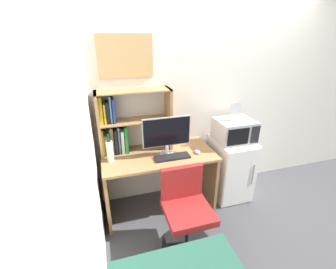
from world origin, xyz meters
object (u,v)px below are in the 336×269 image
(keyboard, at_px, (172,157))
(desk_chair, at_px, (186,215))
(hutch_bookshelf, at_px, (123,124))
(mini_fridge, at_px, (230,168))
(computer_mouse, at_px, (197,152))
(desk_fan, at_px, (235,110))
(wall_corkboard, at_px, (125,56))
(monitor, at_px, (167,134))
(microwave, at_px, (234,130))
(water_bottle, at_px, (110,151))

(keyboard, height_order, desk_chair, desk_chair)
(hutch_bookshelf, xyz_separation_m, mini_fridge, (1.34, -0.19, -0.70))
(computer_mouse, xyz_separation_m, desk_fan, (0.51, 0.12, 0.42))
(wall_corkboard, bearing_deg, keyboard, -47.39)
(desk_chair, bearing_deg, keyboard, 89.36)
(monitor, height_order, computer_mouse, monitor)
(keyboard, relative_size, computer_mouse, 4.99)
(hutch_bookshelf, height_order, microwave, hutch_bookshelf)
(microwave, relative_size, desk_fan, 1.95)
(mini_fridge, bearing_deg, monitor, -176.55)
(mini_fridge, height_order, desk_fan, desk_fan)
(hutch_bookshelf, height_order, mini_fridge, hutch_bookshelf)
(monitor, bearing_deg, desk_chair, -86.67)
(monitor, height_order, wall_corkboard, wall_corkboard)
(desk_fan, bearing_deg, hutch_bookshelf, 171.78)
(keyboard, distance_m, mini_fridge, 0.94)
(hutch_bookshelf, height_order, desk_fan, hutch_bookshelf)
(computer_mouse, bearing_deg, mini_fridge, 12.40)
(computer_mouse, height_order, water_bottle, water_bottle)
(monitor, bearing_deg, water_bottle, 175.99)
(computer_mouse, height_order, desk_fan, desk_fan)
(computer_mouse, distance_m, desk_chair, 0.73)
(keyboard, height_order, mini_fridge, mini_fridge)
(hutch_bookshelf, xyz_separation_m, keyboard, (0.49, -0.33, -0.33))
(computer_mouse, distance_m, desk_fan, 0.67)
(hutch_bookshelf, distance_m, microwave, 1.36)
(hutch_bookshelf, height_order, wall_corkboard, wall_corkboard)
(desk_chair, bearing_deg, mini_fridge, 36.14)
(keyboard, relative_size, microwave, 0.88)
(monitor, distance_m, water_bottle, 0.64)
(water_bottle, bearing_deg, desk_fan, 0.29)
(keyboard, relative_size, desk_fan, 1.71)
(computer_mouse, xyz_separation_m, mini_fridge, (0.54, 0.12, -0.38))
(mini_fridge, distance_m, desk_chair, 1.06)
(hutch_bookshelf, bearing_deg, keyboard, -33.76)
(hutch_bookshelf, height_order, keyboard, hutch_bookshelf)
(monitor, distance_m, microwave, 0.90)
(microwave, distance_m, wall_corkboard, 1.56)
(mini_fridge, relative_size, desk_chair, 0.96)
(computer_mouse, bearing_deg, desk_fan, 12.82)
(monitor, xyz_separation_m, water_bottle, (-0.63, 0.04, -0.15))
(water_bottle, bearing_deg, keyboard, -10.94)
(hutch_bookshelf, relative_size, microwave, 1.81)
(hutch_bookshelf, height_order, desk_chair, hutch_bookshelf)
(computer_mouse, relative_size, wall_corkboard, 0.14)
(monitor, distance_m, desk_chair, 0.88)
(keyboard, xyz_separation_m, microwave, (0.85, 0.14, 0.17))
(water_bottle, bearing_deg, desk_chair, -43.13)
(monitor, height_order, keyboard, monitor)
(hutch_bookshelf, height_order, monitor, hutch_bookshelf)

